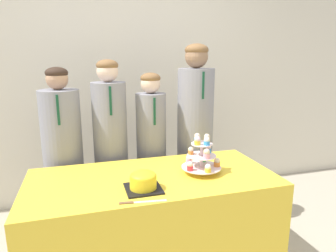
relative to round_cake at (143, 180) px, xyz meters
name	(u,v)px	position (x,y,z in m)	size (l,w,h in m)	color
wall_back	(121,75)	(0.10, 1.57, 0.53)	(9.00, 0.06, 2.70)	beige
table	(154,227)	(0.10, 0.18, -0.44)	(1.64, 0.76, 0.76)	yellow
round_cake	(143,180)	(0.00, 0.00, 0.00)	(0.21, 0.21, 0.12)	black
cake_knife	(135,202)	(-0.08, -0.15, -0.06)	(0.26, 0.05, 0.01)	silver
cupcake_stand	(202,155)	(0.44, 0.15, 0.07)	(0.27, 0.27, 0.27)	silver
student_0	(64,166)	(-0.49, 0.76, -0.13)	(0.31, 0.31, 1.47)	gray
student_1	(111,157)	(-0.11, 0.76, -0.09)	(0.28, 0.28, 1.52)	gray
student_2	(152,159)	(0.23, 0.76, -0.14)	(0.25, 0.26, 1.42)	gray
student_3	(195,143)	(0.63, 0.76, -0.03)	(0.31, 0.32, 1.65)	gray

